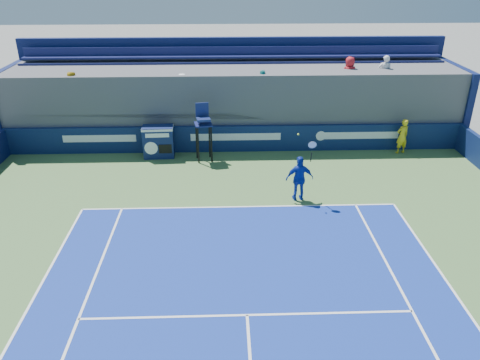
{
  "coord_description": "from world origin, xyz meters",
  "views": [
    {
      "loc": [
        -0.48,
        -2.49,
        8.02
      ],
      "look_at": [
        0.0,
        11.5,
        1.25
      ],
      "focal_mm": 35.0,
      "sensor_mm": 36.0,
      "label": 1
    }
  ],
  "objects_px": {
    "match_clock": "(158,141)",
    "tennis_player": "(300,178)",
    "umpire_chair": "(203,126)",
    "ball_person": "(402,136)"
  },
  "relations": [
    {
      "from": "match_clock",
      "to": "tennis_player",
      "type": "height_order",
      "value": "tennis_player"
    },
    {
      "from": "tennis_player",
      "to": "ball_person",
      "type": "bearing_deg",
      "value": 39.35
    },
    {
      "from": "match_clock",
      "to": "umpire_chair",
      "type": "xyz_separation_m",
      "value": [
        1.98,
        -0.42,
        0.79
      ]
    },
    {
      "from": "ball_person",
      "to": "match_clock",
      "type": "distance_m",
      "value": 10.7
    },
    {
      "from": "ball_person",
      "to": "match_clock",
      "type": "xyz_separation_m",
      "value": [
        -10.7,
        -0.06,
        -0.05
      ]
    },
    {
      "from": "umpire_chair",
      "to": "tennis_player",
      "type": "height_order",
      "value": "tennis_player"
    },
    {
      "from": "umpire_chair",
      "to": "tennis_player",
      "type": "distance_m",
      "value": 5.21
    },
    {
      "from": "match_clock",
      "to": "tennis_player",
      "type": "bearing_deg",
      "value": -37.32
    },
    {
      "from": "match_clock",
      "to": "tennis_player",
      "type": "distance_m",
      "value": 6.93
    },
    {
      "from": "match_clock",
      "to": "umpire_chair",
      "type": "distance_m",
      "value": 2.17
    }
  ]
}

